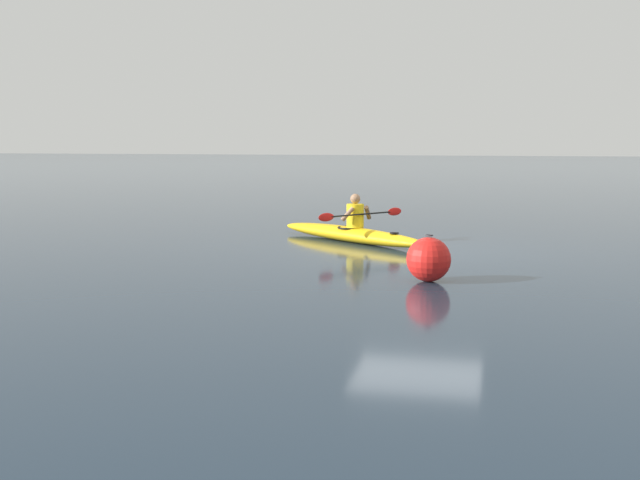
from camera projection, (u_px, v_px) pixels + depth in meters
name	position (u px, v px, depth m)	size (l,w,h in m)	color
ground_plane	(419.00, 251.00, 15.44)	(160.00, 160.00, 0.00)	#1E2D3D
kayak	(350.00, 234.00, 16.87)	(3.81, 3.18, 0.32)	#EAB214
kayaker	(356.00, 214.00, 16.68)	(1.46, 1.84, 0.71)	yellow
mooring_buoy_red_near	(429.00, 259.00, 12.20)	(0.69, 0.69, 0.73)	red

